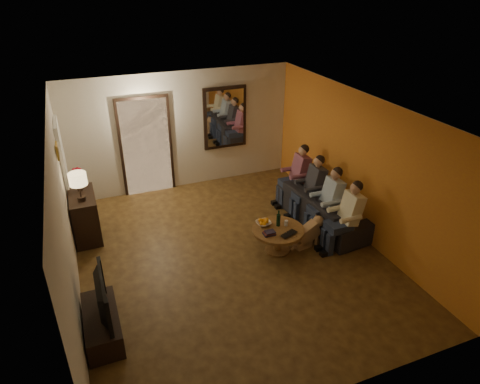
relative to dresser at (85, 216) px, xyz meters
name	(u,v)px	position (x,y,z in m)	size (l,w,h in m)	color
floor	(230,255)	(2.25, -1.58, -0.43)	(5.00, 6.00, 0.01)	#3E2610
ceiling	(229,111)	(2.25, -1.58, 2.17)	(5.00, 6.00, 0.01)	white
back_wall	(182,131)	(2.25, 1.42, 0.87)	(5.00, 0.02, 2.60)	beige
front_wall	(332,313)	(2.25, -4.58, 0.87)	(5.00, 0.02, 2.60)	beige
left_wall	(64,219)	(-0.25, -1.58, 0.87)	(0.02, 6.00, 2.60)	beige
right_wall	(360,166)	(4.75, -1.58, 0.87)	(0.02, 6.00, 2.60)	beige
orange_accent	(359,166)	(4.74, -1.58, 0.87)	(0.01, 6.00, 2.60)	orange
kitchen_doorway	(146,147)	(1.45, 1.40, 0.62)	(1.00, 0.06, 2.10)	#FFE0A5
door_trim	(146,147)	(1.45, 1.39, 0.62)	(1.12, 0.04, 2.22)	black
fridge_glimpse	(158,152)	(1.70, 1.41, 0.47)	(0.45, 0.03, 1.70)	silver
mirror_frame	(225,118)	(3.25, 1.38, 1.07)	(1.00, 0.05, 1.40)	black
mirror_glass	(225,118)	(3.25, 1.35, 1.07)	(0.86, 0.02, 1.26)	white
white_door	(66,173)	(-0.21, 0.72, 0.59)	(0.06, 0.85, 2.04)	white
framed_art	(57,151)	(-0.22, -0.28, 1.42)	(0.03, 0.28, 0.24)	#B28C33
art_canvas	(58,151)	(-0.21, -0.28, 1.42)	(0.01, 0.22, 0.18)	brown
dresser	(85,216)	(0.00, 0.00, 0.00)	(0.45, 0.97, 0.86)	black
table_lamp	(79,187)	(0.00, -0.22, 0.70)	(0.30, 0.30, 0.54)	beige
flower_vase	(78,179)	(0.00, 0.22, 0.65)	(0.14, 0.14, 0.44)	red
tv_stand	(102,324)	(0.00, -2.64, -0.25)	(0.45, 1.08, 0.36)	black
tv	(97,297)	(0.00, -2.64, 0.22)	(0.13, 1.00, 0.58)	black
sofa	(323,208)	(4.33, -1.20, -0.11)	(0.84, 2.16, 0.63)	black
person_a	(347,219)	(4.23, -2.10, 0.17)	(0.60, 0.40, 1.20)	tan
person_b	(329,203)	(4.23, -1.50, 0.17)	(0.60, 0.40, 1.20)	tan
person_c	(312,189)	(4.23, -0.90, 0.17)	(0.60, 0.40, 1.20)	tan
person_d	(297,177)	(4.23, -0.30, 0.17)	(0.60, 0.40, 1.20)	tan
dog	(308,232)	(3.65, -1.80, -0.15)	(0.56, 0.24, 0.56)	#9A6647
coffee_table	(278,240)	(3.08, -1.74, -0.20)	(0.91, 0.91, 0.45)	brown
bowl	(263,223)	(2.90, -1.52, 0.05)	(0.26, 0.26, 0.06)	white
oranges	(264,220)	(2.90, -1.52, 0.12)	(0.20, 0.20, 0.08)	orange
wine_bottle	(279,218)	(3.13, -1.64, 0.18)	(0.07, 0.07, 0.31)	black
wine_glass	(286,223)	(3.26, -1.69, 0.07)	(0.06, 0.06, 0.10)	silver
book_stack	(269,233)	(2.86, -1.84, 0.06)	(0.20, 0.15, 0.07)	black
laptop	(291,235)	(3.18, -2.02, 0.03)	(0.33, 0.21, 0.03)	black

